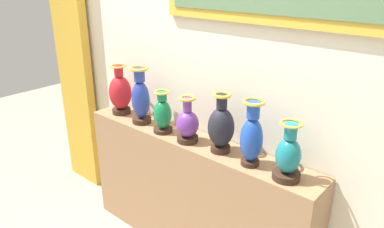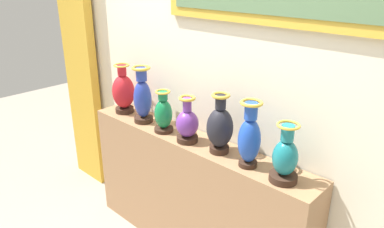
# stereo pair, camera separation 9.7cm
# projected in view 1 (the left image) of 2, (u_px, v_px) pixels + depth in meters

# --- Properties ---
(display_shelf) EXTENTS (1.89, 0.29, 0.95)m
(display_shelf) POSITION_uv_depth(u_px,v_px,m) (192.00, 197.00, 2.72)
(display_shelf) COLOR #99704C
(display_shelf) RESTS_ON ground_plane
(back_wall) EXTENTS (3.66, 0.14, 3.17)m
(back_wall) POSITION_uv_depth(u_px,v_px,m) (214.00, 40.00, 2.44)
(back_wall) COLOR beige
(back_wall) RESTS_ON ground_plane
(curtain_gold) EXTENTS (0.45, 0.08, 2.16)m
(curtain_gold) POSITION_uv_depth(u_px,v_px,m) (76.00, 78.00, 3.50)
(curtain_gold) COLOR gold
(curtain_gold) RESTS_ON ground_plane
(vase_crimson) EXTENTS (0.18, 0.18, 0.40)m
(vase_crimson) POSITION_uv_depth(u_px,v_px,m) (120.00, 93.00, 2.94)
(vase_crimson) COLOR #382319
(vase_crimson) RESTS_ON display_shelf
(vase_cobalt) EXTENTS (0.14, 0.14, 0.43)m
(vase_cobalt) POSITION_uv_depth(u_px,v_px,m) (141.00, 98.00, 2.75)
(vase_cobalt) COLOR #382319
(vase_cobalt) RESTS_ON display_shelf
(vase_emerald) EXTENTS (0.14, 0.14, 0.31)m
(vase_emerald) POSITION_uv_depth(u_px,v_px,m) (163.00, 114.00, 2.61)
(vase_emerald) COLOR #382319
(vase_emerald) RESTS_ON display_shelf
(vase_violet) EXTENTS (0.15, 0.15, 0.32)m
(vase_violet) POSITION_uv_depth(u_px,v_px,m) (187.00, 124.00, 2.47)
(vase_violet) COLOR #382319
(vase_violet) RESTS_ON display_shelf
(vase_onyx) EXTENTS (0.17, 0.17, 0.39)m
(vase_onyx) POSITION_uv_depth(u_px,v_px,m) (221.00, 127.00, 2.32)
(vase_onyx) COLOR #382319
(vase_onyx) RESTS_ON display_shelf
(vase_sapphire) EXTENTS (0.13, 0.13, 0.41)m
(vase_sapphire) POSITION_uv_depth(u_px,v_px,m) (252.00, 136.00, 2.15)
(vase_sapphire) COLOR #382319
(vase_sapphire) RESTS_ON display_shelf
(vase_teal) EXTENTS (0.16, 0.16, 0.34)m
(vase_teal) POSITION_uv_depth(u_px,v_px,m) (288.00, 156.00, 2.02)
(vase_teal) COLOR #382319
(vase_teal) RESTS_ON display_shelf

